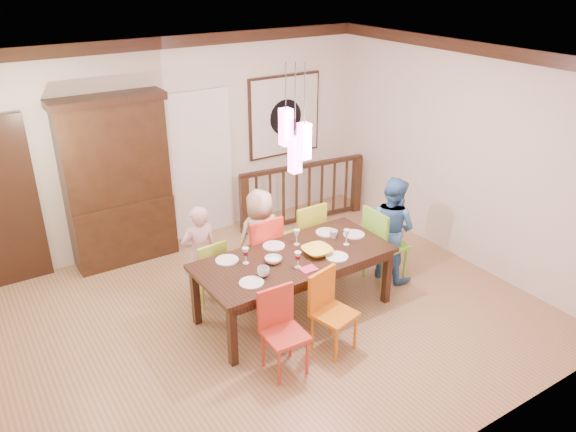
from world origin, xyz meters
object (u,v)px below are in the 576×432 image
dining_table (294,262)px  person_far_mid (260,238)px  chair_end_right (386,239)px  china_hutch (117,181)px  balustrade (303,192)px  person_end_right (391,228)px  person_far_left (200,253)px  chair_far_left (206,266)px

dining_table → person_far_mid: bearing=87.7°
dining_table → chair_end_right: (1.41, 0.01, -0.10)m
person_far_mid → dining_table: bearing=91.1°
chair_end_right → china_hutch: (-2.64, 2.36, 0.57)m
chair_end_right → balustrade: size_ratio=0.48×
person_far_mid → person_end_right: size_ratio=0.92×
chair_end_right → person_far_left: (-2.18, 0.87, 0.04)m
chair_far_left → person_far_mid: bearing=176.7°
chair_far_left → person_end_right: bearing=156.8°
balustrade → chair_end_right: bearing=-85.8°
chair_far_left → china_hutch: (-0.49, 1.58, 0.67)m
person_far_mid → person_far_left: bearing=-2.5°
balustrade → person_far_left: size_ratio=1.71×
person_far_mid → person_end_right: person_end_right is taller
chair_far_left → person_far_left: person_far_left is taller
person_far_left → person_far_mid: (0.79, -0.07, 0.02)m
china_hutch → dining_table: bearing=-62.4°
chair_end_right → person_far_mid: person_far_mid is taller
balustrade → person_far_mid: person_far_mid is taller
person_end_right → person_far_left: bearing=56.3°
balustrade → chair_far_left: bearing=-144.4°
chair_far_left → person_far_mid: size_ratio=0.65×
balustrade → person_far_mid: bearing=-133.7°
dining_table → person_far_left: size_ratio=1.86×
chair_end_right → person_end_right: 0.15m
dining_table → person_far_mid: (0.02, 0.80, -0.04)m
person_far_mid → balustrade: bearing=-137.8°
balustrade → dining_table: bearing=-119.8°
china_hutch → person_far_mid: china_hutch is taller
chair_far_left → person_end_right: size_ratio=0.60×
china_hutch → chair_far_left: bearing=-72.7°
balustrade → person_end_right: (0.01, -1.98, 0.19)m
chair_end_right → person_far_left: person_far_left is taller
dining_table → person_far_left: 1.17m
chair_far_left → chair_end_right: size_ratio=0.82×
dining_table → person_far_left: (-0.77, 0.87, -0.06)m
china_hutch → person_far_mid: 2.07m
person_end_right → china_hutch: bearing=36.1°
china_hutch → person_far_mid: size_ratio=1.80×
dining_table → person_end_right: (1.50, 0.04, 0.02)m
chair_end_right → balustrade: bearing=-2.3°
chair_end_right → person_end_right: size_ratio=0.73×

